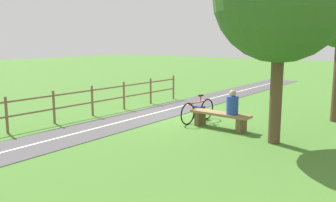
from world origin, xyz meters
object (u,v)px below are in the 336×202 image
object	(u,v)px
bench	(220,117)
person_seated	(232,104)
backpack	(199,112)
bicycle	(198,111)

from	to	relation	value
bench	person_seated	bearing A→B (deg)	-180.00
person_seated	backpack	distance (m)	2.00
bench	bicycle	xyz separation A→B (m)	(1.03, -0.36, 0.03)
bench	backpack	size ratio (longest dim) A/B	4.53
bench	person_seated	world-z (taller)	person_seated
backpack	bench	bearing A→B (deg)	146.20
person_seated	bicycle	bearing A→B (deg)	-11.36
person_seated	backpack	world-z (taller)	person_seated
bench	person_seated	xyz separation A→B (m)	(-0.42, 0.03, 0.46)
person_seated	backpack	size ratio (longest dim) A/B	1.67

